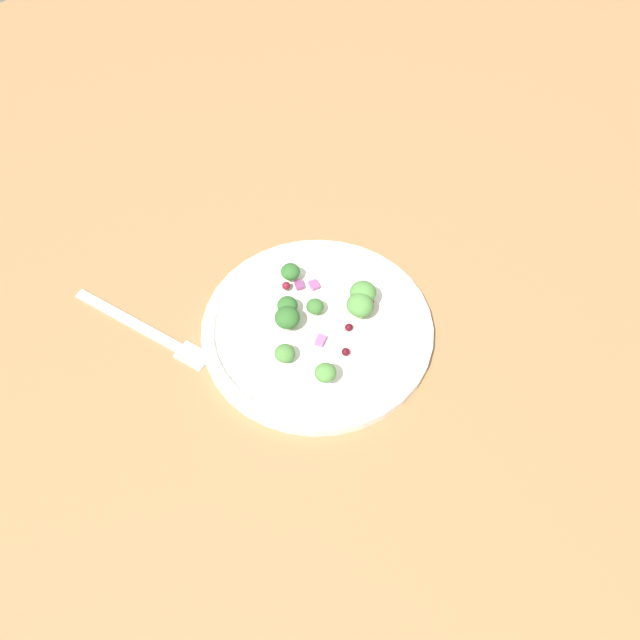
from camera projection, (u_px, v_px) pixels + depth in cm
name	position (u px, v px, depth cm)	size (l,w,h in cm)	color
ground_plane	(331.00, 326.00, 73.36)	(180.00, 180.00, 2.00)	olive
plate	(320.00, 330.00, 70.82)	(25.68, 25.68, 1.70)	white
dressing_pool	(320.00, 327.00, 70.46)	(14.89, 14.89, 0.20)	white
broccoli_floret_0	(360.00, 305.00, 69.57)	(2.96, 2.96, 3.00)	#ADD18E
broccoli_floret_1	(363.00, 293.00, 70.57)	(2.94, 2.94, 2.98)	#9EC684
broccoli_floret_2	(287.00, 306.00, 70.35)	(2.27, 2.27, 2.30)	#9EC684
broccoli_floret_3	(315.00, 307.00, 70.47)	(1.94, 1.94, 1.97)	#8EB77A
broccoli_floret_4	(285.00, 354.00, 66.95)	(2.18, 2.18, 2.21)	#9EC684
broccoli_floret_5	(287.00, 318.00, 68.86)	(2.74, 2.74, 2.77)	#ADD18E
broccoli_floret_6	(293.00, 270.00, 73.25)	(2.22, 2.22, 2.24)	#ADD18E
broccoli_floret_7	(325.00, 373.00, 64.74)	(2.23, 2.23, 2.26)	#8EB77A
cranberry_0	(350.00, 327.00, 70.07)	(0.88, 0.88, 0.88)	#4C0A14
cranberry_1	(370.00, 301.00, 71.65)	(0.88, 0.88, 0.88)	maroon
cranberry_2	(346.00, 352.00, 67.83)	(0.89, 0.89, 0.89)	#4C0A14
cranberry_3	(286.00, 286.00, 72.74)	(0.96, 0.96, 0.96)	maroon
onion_bit_0	(301.00, 283.00, 73.44)	(1.19, 0.94, 0.40)	#843D75
onion_bit_1	(321.00, 340.00, 68.94)	(0.94, 1.28, 0.55)	#A35B93
onion_bit_2	(314.00, 285.00, 73.52)	(1.24, 0.97, 0.53)	#934C84
fork	(148.00, 331.00, 71.48)	(6.67, 18.41, 0.50)	silver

